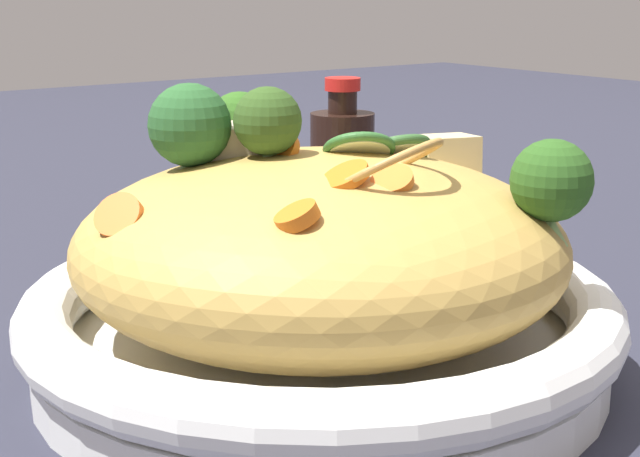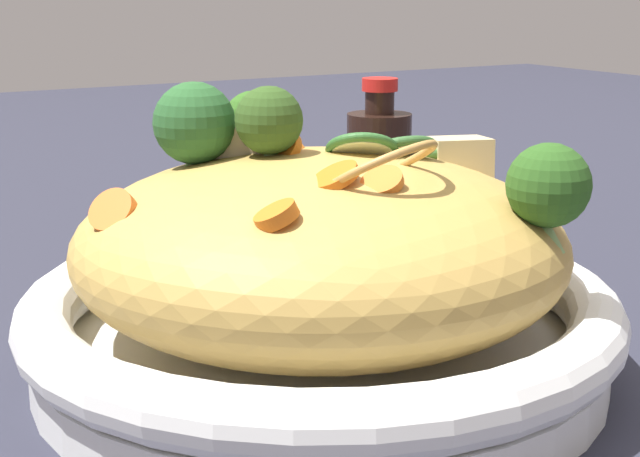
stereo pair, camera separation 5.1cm
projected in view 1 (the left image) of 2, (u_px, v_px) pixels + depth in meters
ground_plane at (320, 371)px, 0.53m from camera, size 3.00×3.00×0.00m
serving_bowl at (320, 325)px, 0.52m from camera, size 0.32×0.32×0.05m
noodle_heap at (320, 246)px, 0.51m from camera, size 0.26×0.26×0.12m
broccoli_florets at (304, 141)px, 0.51m from camera, size 0.18×0.24×0.08m
carrot_coins at (272, 180)px, 0.47m from camera, size 0.14×0.12×0.04m
zucchini_slices at (395, 151)px, 0.54m from camera, size 0.12×0.08×0.03m
chicken_chunks at (345, 151)px, 0.55m from camera, size 0.16×0.08×0.04m
soy_sauce_bottle at (342, 170)px, 0.80m from camera, size 0.05×0.05×0.13m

